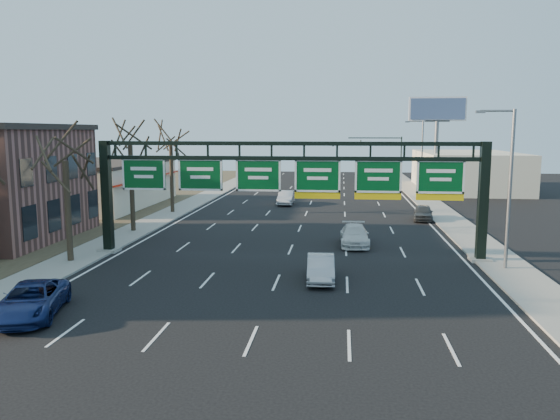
# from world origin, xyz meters

# --- Properties ---
(ground) EXTENTS (160.00, 160.00, 0.00)m
(ground) POSITION_xyz_m (0.00, 0.00, 0.00)
(ground) COLOR black
(ground) RESTS_ON ground
(sidewalk_left) EXTENTS (3.00, 120.00, 0.12)m
(sidewalk_left) POSITION_xyz_m (-12.80, 20.00, 0.06)
(sidewalk_left) COLOR gray
(sidewalk_left) RESTS_ON ground
(sidewalk_right) EXTENTS (3.00, 120.00, 0.12)m
(sidewalk_right) POSITION_xyz_m (12.80, 20.00, 0.06)
(sidewalk_right) COLOR gray
(sidewalk_right) RESTS_ON ground
(dirt_strip_left) EXTENTS (21.00, 120.00, 0.06)m
(dirt_strip_left) POSITION_xyz_m (-25.00, 20.00, 0.03)
(dirt_strip_left) COLOR #473D2B
(dirt_strip_left) RESTS_ON ground
(lane_markings) EXTENTS (21.60, 120.00, 0.01)m
(lane_markings) POSITION_xyz_m (0.00, 20.00, 0.01)
(lane_markings) COLOR white
(lane_markings) RESTS_ON ground
(sign_gantry) EXTENTS (24.60, 1.20, 7.20)m
(sign_gantry) POSITION_xyz_m (0.16, 8.00, 4.63)
(sign_gantry) COLOR black
(sign_gantry) RESTS_ON ground
(cream_strip) EXTENTS (10.90, 18.40, 4.70)m
(cream_strip) POSITION_xyz_m (-21.48, 29.00, 2.36)
(cream_strip) COLOR beige
(cream_strip) RESTS_ON ground
(building_right_distant) EXTENTS (12.00, 20.00, 5.00)m
(building_right_distant) POSITION_xyz_m (20.00, 50.00, 2.50)
(building_right_distant) COLOR beige
(building_right_distant) RESTS_ON ground
(tree_gantry) EXTENTS (3.60, 3.60, 8.48)m
(tree_gantry) POSITION_xyz_m (-12.80, 5.00, 7.11)
(tree_gantry) COLOR black
(tree_gantry) RESTS_ON sidewalk_left
(tree_mid) EXTENTS (3.60, 3.60, 9.24)m
(tree_mid) POSITION_xyz_m (-12.80, 15.00, 7.85)
(tree_mid) COLOR black
(tree_mid) RESTS_ON sidewalk_left
(tree_far) EXTENTS (3.60, 3.60, 8.86)m
(tree_far) POSITION_xyz_m (-12.80, 25.00, 7.48)
(tree_far) COLOR black
(tree_far) RESTS_ON sidewalk_left
(streetlight_near) EXTENTS (2.15, 0.22, 9.00)m
(streetlight_near) POSITION_xyz_m (12.47, 6.00, 5.08)
(streetlight_near) COLOR slate
(streetlight_near) RESTS_ON sidewalk_right
(streetlight_far) EXTENTS (2.15, 0.22, 9.00)m
(streetlight_far) POSITION_xyz_m (12.47, 40.00, 5.08)
(streetlight_far) COLOR slate
(streetlight_far) RESTS_ON sidewalk_right
(billboard_right) EXTENTS (7.00, 0.50, 12.00)m
(billboard_right) POSITION_xyz_m (15.00, 44.98, 9.06)
(billboard_right) COLOR slate
(billboard_right) RESTS_ON ground
(traffic_signal_mast) EXTENTS (10.16, 0.54, 7.00)m
(traffic_signal_mast) POSITION_xyz_m (5.69, 55.00, 5.50)
(traffic_signal_mast) COLOR black
(traffic_signal_mast) RESTS_ON ground
(car_blue_suv) EXTENTS (3.51, 5.46, 1.40)m
(car_blue_suv) POSITION_xyz_m (-9.72, -4.37, 0.70)
(car_blue_suv) COLOR navy
(car_blue_suv) RESTS_ON ground
(car_silver_sedan) EXTENTS (1.58, 4.09, 1.33)m
(car_silver_sedan) POSITION_xyz_m (2.28, 2.63, 0.66)
(car_silver_sedan) COLOR #A3A2A7
(car_silver_sedan) RESTS_ON ground
(car_white_wagon) EXTENTS (2.00, 4.75, 1.37)m
(car_white_wagon) POSITION_xyz_m (4.25, 11.90, 0.68)
(car_white_wagon) COLOR silver
(car_white_wagon) RESTS_ON ground
(car_grey_far) EXTENTS (2.12, 4.18, 1.37)m
(car_grey_far) POSITION_xyz_m (10.50, 23.24, 0.68)
(car_grey_far) COLOR #383B3D
(car_grey_far) RESTS_ON ground
(car_silver_distant) EXTENTS (1.54, 4.42, 1.45)m
(car_silver_distant) POSITION_xyz_m (-2.56, 32.24, 0.73)
(car_silver_distant) COLOR silver
(car_silver_distant) RESTS_ON ground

